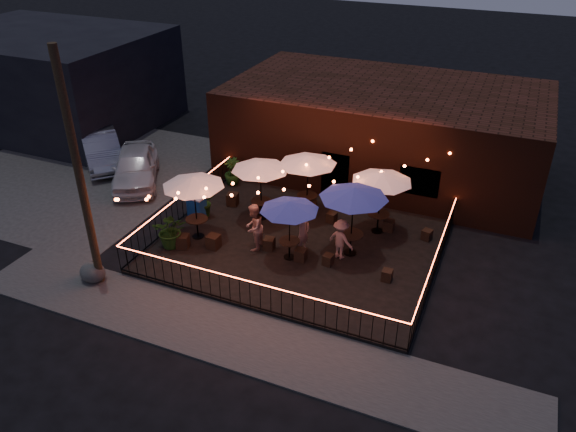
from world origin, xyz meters
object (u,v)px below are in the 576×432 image
object	(u,v)px
cafe_table_2	(289,207)
boulder	(93,272)
cafe_table_4	(354,194)
cafe_table_3	(308,160)
cafe_table_5	(382,178)
cafe_table_1	(260,166)
cooler	(197,207)
cafe_table_0	(193,182)
utility_pole	(79,176)

from	to	relation	value
cafe_table_2	boulder	size ratio (longest dim) A/B	2.68
cafe_table_2	cafe_table_4	world-z (taller)	cafe_table_4
cafe_table_3	cafe_table_5	world-z (taller)	cafe_table_3
cafe_table_4	cafe_table_5	xyz separation A→B (m)	(0.50, 1.86, -0.13)
cafe_table_1	cafe_table_4	distance (m)	4.19
cafe_table_1	cooler	size ratio (longest dim) A/B	2.74
cafe_table_2	cafe_table_3	bearing A→B (deg)	100.83
boulder	cafe_table_1	bearing A→B (deg)	59.15
cafe_table_4	boulder	bearing A→B (deg)	-147.35
cafe_table_2	boulder	distance (m)	7.05
cafe_table_4	cafe_table_2	bearing A→B (deg)	-149.61
cafe_table_3	cafe_table_4	size ratio (longest dim) A/B	1.02
cafe_table_0	cooler	distance (m)	2.36
cafe_table_2	boulder	world-z (taller)	cafe_table_2
cafe_table_5	cafe_table_1	bearing A→B (deg)	-169.85
cafe_table_0	cafe_table_2	distance (m)	3.75
cafe_table_3	cafe_table_5	xyz separation A→B (m)	(3.05, -0.30, -0.02)
cafe_table_3	cooler	world-z (taller)	cafe_table_3
cafe_table_1	cafe_table_3	bearing A→B (deg)	36.49
cafe_table_4	cafe_table_5	size ratio (longest dim) A/B	1.10
cafe_table_3	boulder	world-z (taller)	cafe_table_3
boulder	cafe_table_0	bearing A→B (deg)	62.28
cafe_table_0	cafe_table_3	world-z (taller)	cafe_table_3
cafe_table_4	cafe_table_3	bearing A→B (deg)	139.61
cafe_table_0	boulder	distance (m)	4.64
utility_pole	cafe_table_5	size ratio (longest dim) A/B	3.12
utility_pole	cafe_table_3	xyz separation A→B (m)	(4.80, 6.97, -1.53)
utility_pole	boulder	size ratio (longest dim) A/B	8.88
cafe_table_4	cafe_table_5	distance (m)	1.93
utility_pole	cafe_table_5	bearing A→B (deg)	40.37
cafe_table_0	cafe_table_3	size ratio (longest dim) A/B	0.98
cafe_table_1	cafe_table_3	xyz separation A→B (m)	(1.51, 1.12, 0.05)
boulder	utility_pole	bearing A→B (deg)	13.82
cafe_table_0	cafe_table_1	bearing A→B (deg)	54.48
cafe_table_1	cafe_table_2	distance (m)	3.06
utility_pole	cafe_table_1	bearing A→B (deg)	60.69
cafe_table_0	cafe_table_5	xyz separation A→B (m)	(6.16, 3.07, -0.01)
cafe_table_3	boulder	distance (m)	8.91
utility_pole	cafe_table_1	size ratio (longest dim) A/B	3.12
cafe_table_2	cafe_table_5	distance (m)	3.85
cafe_table_0	cooler	size ratio (longest dim) A/B	3.04
cooler	boulder	bearing A→B (deg)	-97.14
boulder	cooler	bearing A→B (deg)	76.88
cafe_table_5	boulder	world-z (taller)	cafe_table_5
cafe_table_3	cafe_table_5	bearing A→B (deg)	-5.66
cafe_table_3	cafe_table_1	bearing A→B (deg)	-143.51
cafe_table_0	cafe_table_1	distance (m)	2.76
cafe_table_3	cafe_table_5	size ratio (longest dim) A/B	1.13
cafe_table_1	boulder	distance (m)	7.19
utility_pole	cafe_table_1	world-z (taller)	utility_pole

